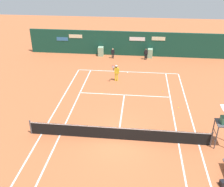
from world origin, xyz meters
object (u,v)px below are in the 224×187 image
player_on_baseline (116,72)px  ball_kid_right_post (113,53)px  ball_kid_left_post (146,53)px  tennis_ball_near_service_line (178,108)px  tennis_ball_by_sideline (102,93)px  tennis_ball_mid_court (163,91)px

player_on_baseline → ball_kid_right_post: bearing=-78.2°
player_on_baseline → ball_kid_left_post: player_on_baseline is taller
player_on_baseline → tennis_ball_near_service_line: bearing=142.4°
player_on_baseline → tennis_ball_by_sideline: bearing=73.0°
tennis_ball_by_sideline → tennis_ball_near_service_line: same height
tennis_ball_by_sideline → tennis_ball_mid_court: 5.51m
tennis_ball_mid_court → tennis_ball_by_sideline: bearing=-170.1°
player_on_baseline → ball_kid_right_post: (-1.02, 6.37, -0.26)m
player_on_baseline → tennis_ball_near_service_line: size_ratio=26.93×
tennis_ball_by_sideline → tennis_ball_mid_court: same height
player_on_baseline → tennis_ball_by_sideline: size_ratio=26.93×
ball_kid_left_post → tennis_ball_mid_court: ball_kid_left_post is taller
player_on_baseline → tennis_ball_mid_court: (4.41, -1.88, -0.93)m
ball_kid_left_post → player_on_baseline: bearing=63.5°
tennis_ball_by_sideline → tennis_ball_near_service_line: size_ratio=1.00×
ball_kid_left_post → ball_kid_right_post: (-3.92, 0.00, -0.06)m
player_on_baseline → ball_kid_left_post: bearing=-111.8°
tennis_ball_near_service_line → tennis_ball_by_sideline: bearing=164.2°
tennis_ball_mid_court → tennis_ball_near_service_line: (1.10, -2.79, 0.00)m
ball_kid_right_post → tennis_ball_by_sideline: 9.23m
ball_kid_right_post → player_on_baseline: bearing=98.2°
ball_kid_right_post → tennis_ball_by_sideline: ball_kid_right_post is taller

